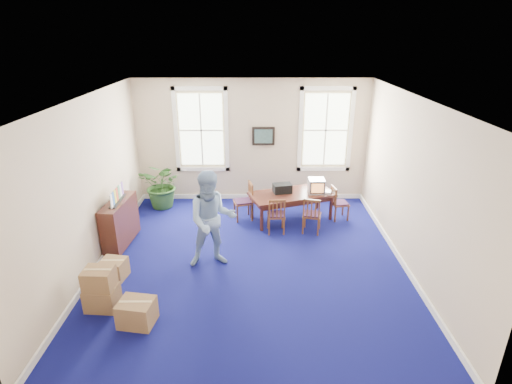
{
  "coord_description": "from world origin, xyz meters",
  "views": [
    {
      "loc": [
        0.08,
        -6.86,
        4.28
      ],
      "look_at": [
        0.1,
        0.6,
        1.25
      ],
      "focal_mm": 28.0,
      "sensor_mm": 36.0,
      "label": 1
    }
  ],
  "objects_px": {
    "credenza": "(120,225)",
    "cardboard_boxes": "(114,284)",
    "crt_tv": "(316,186)",
    "chair_near_left": "(276,214)",
    "potted_plant": "(163,185)",
    "conference_table": "(291,206)",
    "man": "(212,220)"
  },
  "relations": [
    {
      "from": "credenza",
      "to": "cardboard_boxes",
      "type": "bearing_deg",
      "value": -70.9
    },
    {
      "from": "crt_tv",
      "to": "chair_near_left",
      "type": "relative_size",
      "value": 0.47
    },
    {
      "from": "chair_near_left",
      "to": "credenza",
      "type": "xyz_separation_m",
      "value": [
        -3.3,
        -0.63,
        0.05
      ]
    },
    {
      "from": "crt_tv",
      "to": "potted_plant",
      "type": "distance_m",
      "value": 3.88
    },
    {
      "from": "crt_tv",
      "to": "cardboard_boxes",
      "type": "distance_m",
      "value": 5.06
    },
    {
      "from": "conference_table",
      "to": "man",
      "type": "height_order",
      "value": "man"
    },
    {
      "from": "cardboard_boxes",
      "to": "crt_tv",
      "type": "bearing_deg",
      "value": 41.12
    },
    {
      "from": "chair_near_left",
      "to": "man",
      "type": "height_order",
      "value": "man"
    },
    {
      "from": "crt_tv",
      "to": "credenza",
      "type": "bearing_deg",
      "value": -163.48
    },
    {
      "from": "conference_table",
      "to": "chair_near_left",
      "type": "relative_size",
      "value": 2.29
    },
    {
      "from": "crt_tv",
      "to": "cardboard_boxes",
      "type": "relative_size",
      "value": 0.3
    },
    {
      "from": "conference_table",
      "to": "cardboard_boxes",
      "type": "height_order",
      "value": "cardboard_boxes"
    },
    {
      "from": "crt_tv",
      "to": "potted_plant",
      "type": "xyz_separation_m",
      "value": [
        -3.81,
        0.67,
        -0.23
      ]
    },
    {
      "from": "man",
      "to": "cardboard_boxes",
      "type": "bearing_deg",
      "value": -151.03
    },
    {
      "from": "credenza",
      "to": "potted_plant",
      "type": "height_order",
      "value": "potted_plant"
    },
    {
      "from": "crt_tv",
      "to": "chair_near_left",
      "type": "bearing_deg",
      "value": -144.86
    },
    {
      "from": "crt_tv",
      "to": "credenza",
      "type": "distance_m",
      "value": 4.51
    },
    {
      "from": "chair_near_left",
      "to": "man",
      "type": "bearing_deg",
      "value": 43.96
    },
    {
      "from": "conference_table",
      "to": "crt_tv",
      "type": "xyz_separation_m",
      "value": [
        0.58,
        0.04,
        0.51
      ]
    },
    {
      "from": "conference_table",
      "to": "man",
      "type": "relative_size",
      "value": 1.03
    },
    {
      "from": "crt_tv",
      "to": "man",
      "type": "height_order",
      "value": "man"
    },
    {
      "from": "man",
      "to": "chair_near_left",
      "type": "bearing_deg",
      "value": 35.97
    },
    {
      "from": "chair_near_left",
      "to": "potted_plant",
      "type": "xyz_separation_m",
      "value": [
        -2.83,
        1.39,
        0.18
      ]
    },
    {
      "from": "man",
      "to": "cardboard_boxes",
      "type": "distance_m",
      "value": 2.04
    },
    {
      "from": "conference_table",
      "to": "potted_plant",
      "type": "bearing_deg",
      "value": 148.56
    },
    {
      "from": "credenza",
      "to": "cardboard_boxes",
      "type": "relative_size",
      "value": 0.9
    },
    {
      "from": "chair_near_left",
      "to": "potted_plant",
      "type": "relative_size",
      "value": 0.7
    },
    {
      "from": "man",
      "to": "potted_plant",
      "type": "height_order",
      "value": "man"
    },
    {
      "from": "credenza",
      "to": "crt_tv",
      "type": "bearing_deg",
      "value": 22.23
    },
    {
      "from": "cardboard_boxes",
      "to": "credenza",
      "type": "bearing_deg",
      "value": 104.28
    },
    {
      "from": "man",
      "to": "conference_table",
      "type": "bearing_deg",
      "value": 39.73
    },
    {
      "from": "chair_near_left",
      "to": "man",
      "type": "distance_m",
      "value": 1.94
    }
  ]
}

